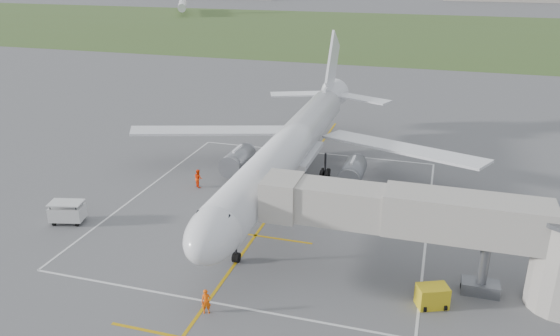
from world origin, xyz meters
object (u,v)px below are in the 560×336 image
(jet_bridge, at_px, (453,229))
(ramp_worker_wing, at_px, (198,178))
(gpu_unit, at_px, (432,296))
(airliner, at_px, (290,147))
(baggage_cart, at_px, (67,212))
(ramp_worker_nose, at_px, (206,302))

(jet_bridge, height_order, ramp_worker_wing, jet_bridge)
(gpu_unit, relative_size, ramp_worker_wing, 1.27)
(jet_bridge, relative_size, gpu_unit, 9.71)
(airliner, height_order, gpu_unit, airliner)
(baggage_cart, bearing_deg, ramp_worker_nose, -40.39)
(gpu_unit, bearing_deg, ramp_worker_wing, 125.44)
(gpu_unit, distance_m, baggage_cart, 31.80)
(airliner, distance_m, ramp_worker_nose, 22.21)
(gpu_unit, height_order, ramp_worker_wing, ramp_worker_wing)
(ramp_worker_wing, bearing_deg, gpu_unit, -168.07)
(ramp_worker_nose, xyz_separation_m, ramp_worker_wing, (-9.52, 19.51, 0.07))
(jet_bridge, distance_m, gpu_unit, 4.83)
(airliner, xyz_separation_m, baggage_cart, (-16.81, -13.26, -3.37))
(jet_bridge, distance_m, ramp_worker_nose, 17.53)
(jet_bridge, relative_size, baggage_cart, 7.32)
(jet_bridge, xyz_separation_m, ramp_worker_nose, (-15.29, -7.67, -3.87))
(airliner, relative_size, gpu_unit, 19.41)
(airliner, xyz_separation_m, ramp_worker_wing, (-9.08, -2.41, -3.45))
(ramp_worker_nose, bearing_deg, baggage_cart, 131.95)
(gpu_unit, bearing_deg, jet_bridge, 46.65)
(ramp_worker_nose, bearing_deg, airliner, 69.78)
(ramp_worker_nose, relative_size, ramp_worker_wing, 0.93)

